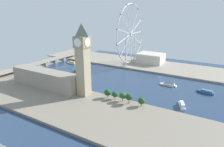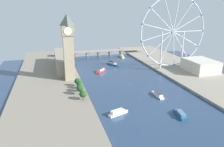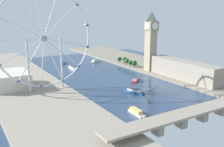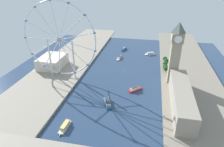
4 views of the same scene
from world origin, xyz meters
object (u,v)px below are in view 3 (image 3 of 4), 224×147
object	(u,v)px
tour_boat_0	(134,91)
parliament_block	(184,70)
clock_tower	(151,40)
tour_boat_1	(135,80)
tour_boat_2	(72,68)
riverside_hall	(11,80)
tour_boat_4	(137,112)
tour_boat_5	(62,62)
ferris_wheel	(44,39)
tour_boat_3	(95,61)
river_bridge	(199,111)

from	to	relation	value
tour_boat_0	parliament_block	bearing A→B (deg)	-105.95
clock_tower	tour_boat_1	xyz separation A→B (m)	(52.85, 33.52, -48.35)
parliament_block	tour_boat_2	xyz separation A→B (m)	(103.32, -149.14, -13.41)
tour_boat_2	riverside_hall	bearing A→B (deg)	-56.43
clock_tower	tour_boat_1	world-z (taller)	clock_tower
tour_boat_4	tour_boat_1	bearing A→B (deg)	146.61
riverside_hall	tour_boat_4	xyz separation A→B (m)	(-85.32, 143.50, -10.36)
tour_boat_0	tour_boat_5	distance (m)	210.93
ferris_wheel	tour_boat_3	xyz separation A→B (m)	(-135.29, -133.92, -61.11)
river_bridge	tour_boat_5	xyz separation A→B (m)	(15.26, -302.88, -5.20)
ferris_wheel	riverside_hall	distance (m)	69.31
tour_boat_0	tour_boat_1	world-z (taller)	tour_boat_1
tour_boat_1	tour_boat_5	size ratio (longest dim) A/B	0.83
parliament_block	ferris_wheel	distance (m)	190.54
river_bridge	tour_boat_4	world-z (taller)	river_bridge
tour_boat_1	tour_boat_0	bearing A→B (deg)	-172.88
tour_boat_1	clock_tower	bearing A→B (deg)	-11.84
parliament_block	tour_boat_5	bearing A→B (deg)	-63.40
tour_boat_4	riverside_hall	bearing A→B (deg)	-147.00
parliament_block	river_bridge	world-z (taller)	parliament_block
tour_boat_1	tour_boat_3	xyz separation A→B (m)	(-16.88, -151.12, -0.12)
tour_boat_0	tour_boat_3	xyz separation A→B (m)	(-48.89, -191.15, 0.00)
riverside_hall	tour_boat_2	world-z (taller)	riverside_hall
clock_tower	tour_boat_1	distance (m)	79.08
riverside_hall	tour_boat_2	size ratio (longest dim) A/B	1.80
tour_boat_1	tour_boat_2	distance (m)	125.82
riverside_hall	river_bridge	distance (m)	221.15
river_bridge	tour_boat_3	bearing A→B (deg)	-98.68
tour_boat_0	tour_boat_2	size ratio (longest dim) A/B	1.07
tour_boat_1	tour_boat_2	world-z (taller)	tour_boat_1
riverside_hall	river_bridge	world-z (taller)	riverside_hall
riverside_hall	tour_boat_0	distance (m)	150.65
ferris_wheel	tour_boat_4	xyz separation A→B (m)	(-50.55, 111.79, -61.25)
parliament_block	tour_boat_0	world-z (taller)	parliament_block
tour_boat_2	river_bridge	bearing A→B (deg)	5.30
clock_tower	tour_boat_2	bearing A→B (deg)	-41.13
tour_boat_3	tour_boat_1	bearing A→B (deg)	62.95
parliament_block	tour_boat_1	size ratio (longest dim) A/B	5.44
ferris_wheel	tour_boat_4	distance (m)	137.13
tour_boat_3	tour_boat_4	bearing A→B (deg)	50.29
parliament_block	tour_boat_2	distance (m)	181.93
clock_tower	tour_boat_5	distance (m)	173.52
river_bridge	tour_boat_3	xyz separation A→B (m)	(-43.23, -283.31, -4.96)
river_bridge	tour_boat_3	distance (m)	286.63
ferris_wheel	tour_boat_2	bearing A→B (deg)	-126.52
tour_boat_4	river_bridge	bearing A→B (deg)	50.10
tour_boat_0	riverside_hall	bearing A→B (deg)	32.26
tour_boat_2	tour_boat_3	xyz separation A→B (m)	(-60.69, -33.18, 0.33)
tour_boat_3	tour_boat_5	bearing A→B (deg)	-39.17
tour_boat_0	tour_boat_2	distance (m)	158.41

